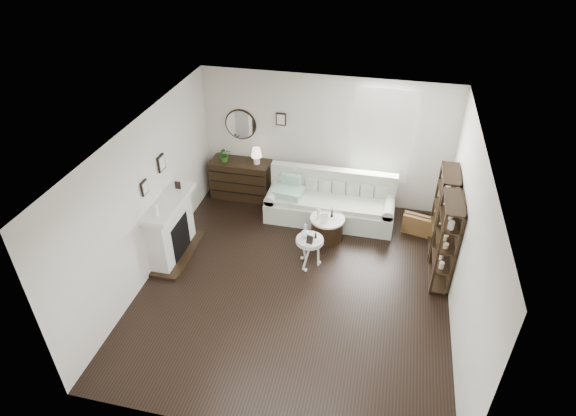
% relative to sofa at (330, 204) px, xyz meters
% --- Properties ---
extents(room, '(5.50, 5.50, 5.50)m').
position_rel_sofa_xyz_m(room, '(0.48, 0.62, 1.27)').
color(room, black).
rests_on(room, ground).
extents(fireplace, '(0.50, 1.40, 1.84)m').
position_rel_sofa_xyz_m(fireplace, '(-2.57, -1.78, 0.22)').
color(fireplace, silver).
rests_on(fireplace, ground).
extents(shelf_unit_far, '(0.30, 0.80, 1.60)m').
position_rel_sofa_xyz_m(shelf_unit_far, '(2.08, -0.53, 0.48)').
color(shelf_unit_far, black).
rests_on(shelf_unit_far, ground).
extents(shelf_unit_near, '(0.30, 0.80, 1.60)m').
position_rel_sofa_xyz_m(shelf_unit_near, '(2.08, -1.43, 0.48)').
color(shelf_unit_near, black).
rests_on(shelf_unit_near, ground).
extents(sofa, '(2.51, 0.87, 0.97)m').
position_rel_sofa_xyz_m(sofa, '(0.00, 0.00, 0.00)').
color(sofa, beige).
rests_on(sofa, ground).
extents(quilt, '(0.61, 0.53, 0.14)m').
position_rel_sofa_xyz_m(quilt, '(-0.82, -0.13, 0.25)').
color(quilt, '#2A9B78').
rests_on(quilt, sofa).
extents(suitcase, '(0.61, 0.32, 0.39)m').
position_rel_sofa_xyz_m(suitcase, '(1.73, -0.15, -0.13)').
color(suitcase, brown).
rests_on(suitcase, ground).
extents(dresser, '(1.25, 0.53, 0.83)m').
position_rel_sofa_xyz_m(dresser, '(-1.98, 0.39, 0.09)').
color(dresser, black).
rests_on(dresser, ground).
extents(table_lamp, '(0.29, 0.29, 0.35)m').
position_rel_sofa_xyz_m(table_lamp, '(-1.61, 0.39, 0.69)').
color(table_lamp, white).
rests_on(table_lamp, dresser).
extents(potted_plant, '(0.34, 0.31, 0.31)m').
position_rel_sofa_xyz_m(potted_plant, '(-2.29, 0.34, 0.66)').
color(potted_plant, '#255919').
rests_on(potted_plant, dresser).
extents(drum_table, '(0.65, 0.65, 0.45)m').
position_rel_sofa_xyz_m(drum_table, '(0.05, -0.68, -0.09)').
color(drum_table, black).
rests_on(drum_table, ground).
extents(pedestal_table, '(0.48, 0.48, 0.58)m').
position_rel_sofa_xyz_m(pedestal_table, '(-0.13, -1.54, 0.21)').
color(pedestal_table, silver).
rests_on(pedestal_table, ground).
extents(eiffel_drum, '(0.14, 0.14, 0.21)m').
position_rel_sofa_xyz_m(eiffel_drum, '(0.12, -0.63, 0.24)').
color(eiffel_drum, black).
rests_on(eiffel_drum, drum_table).
extents(bottle_drum, '(0.07, 0.07, 0.28)m').
position_rel_sofa_xyz_m(bottle_drum, '(-0.12, -0.75, 0.27)').
color(bottle_drum, silver).
rests_on(bottle_drum, drum_table).
extents(card_frame_drum, '(0.15, 0.10, 0.19)m').
position_rel_sofa_xyz_m(card_frame_drum, '(0.00, -0.84, 0.23)').
color(card_frame_drum, white).
rests_on(card_frame_drum, drum_table).
extents(eiffel_ped, '(0.12, 0.12, 0.19)m').
position_rel_sofa_xyz_m(eiffel_ped, '(-0.03, -1.51, 0.35)').
color(eiffel_ped, black).
rests_on(eiffel_ped, pedestal_table).
extents(flask_ped, '(0.15, 0.15, 0.28)m').
position_rel_sofa_xyz_m(flask_ped, '(-0.21, -1.52, 0.40)').
color(flask_ped, silver).
rests_on(flask_ped, pedestal_table).
extents(card_frame_ped, '(0.12, 0.07, 0.15)m').
position_rel_sofa_xyz_m(card_frame_ped, '(-0.11, -1.66, 0.33)').
color(card_frame_ped, black).
rests_on(card_frame_ped, pedestal_table).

